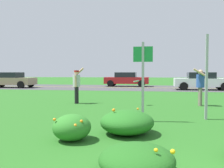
# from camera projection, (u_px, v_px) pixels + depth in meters

# --- Properties ---
(ground_plane) EXTENTS (120.00, 120.00, 0.00)m
(ground_plane) POSITION_uv_depth(u_px,v_px,m) (168.00, 101.00, 12.56)
(ground_plane) COLOR #26601E
(highway_strip) EXTENTS (120.00, 8.89, 0.01)m
(highway_strip) POSITION_uv_depth(u_px,v_px,m) (163.00, 88.00, 23.15)
(highway_strip) COLOR #424244
(highway_strip) RESTS_ON ground
(highway_center_stripe) EXTENTS (120.00, 0.16, 0.00)m
(highway_center_stripe) POSITION_uv_depth(u_px,v_px,m) (163.00, 88.00, 23.15)
(highway_center_stripe) COLOR yellow
(highway_center_stripe) RESTS_ON ground
(daylily_clump_mid_right) EXTENTS (0.81, 0.87, 0.55)m
(daylily_clump_mid_right) POSITION_uv_depth(u_px,v_px,m) (72.00, 127.00, 5.27)
(daylily_clump_mid_right) COLOR #2D7526
(daylily_clump_mid_right) RESTS_ON ground
(daylily_clump_front_right) EXTENTS (1.09, 1.18, 0.45)m
(daylily_clump_front_right) POSITION_uv_depth(u_px,v_px,m) (137.00, 159.00, 3.52)
(daylily_clump_front_right) COLOR #1E5619
(daylily_clump_front_right) RESTS_ON ground
(daylily_clump_mid_center) EXTENTS (1.25, 1.36, 0.61)m
(daylily_clump_mid_center) POSITION_uv_depth(u_px,v_px,m) (127.00, 122.00, 5.83)
(daylily_clump_mid_center) COLOR #23661E
(daylily_clump_mid_center) RESTS_ON ground
(sign_post_near_path) EXTENTS (0.56, 0.10, 2.31)m
(sign_post_near_path) POSITION_uv_depth(u_px,v_px,m) (143.00, 73.00, 7.23)
(sign_post_near_path) COLOR #93969B
(sign_post_near_path) RESTS_ON ground
(sign_post_by_roadside) EXTENTS (0.07, 0.10, 2.59)m
(sign_post_by_roadside) POSITION_uv_depth(u_px,v_px,m) (207.00, 77.00, 7.58)
(sign_post_by_roadside) COLOR #93969B
(sign_post_by_roadside) RESTS_ON ground
(person_thrower_red_cap_gray_shirt) EXTENTS (0.47, 0.49, 1.67)m
(person_thrower_red_cap_gray_shirt) POSITION_uv_depth(u_px,v_px,m) (77.00, 83.00, 11.53)
(person_thrower_red_cap_gray_shirt) COLOR #B2B2B7
(person_thrower_red_cap_gray_shirt) RESTS_ON ground
(person_catcher_blue_shirt) EXTENTS (0.51, 0.50, 1.62)m
(person_catcher_blue_shirt) POSITION_uv_depth(u_px,v_px,m) (200.00, 84.00, 10.73)
(person_catcher_blue_shirt) COLOR #2D4C9E
(person_catcher_blue_shirt) RESTS_ON ground
(frisbee_pale_blue) EXTENTS (0.26, 0.26, 0.12)m
(frisbee_pale_blue) POSITION_uv_depth(u_px,v_px,m) (136.00, 81.00, 10.89)
(frisbee_pale_blue) COLOR #ADD6E5
(car_tan_leftmost) EXTENTS (4.50, 2.00, 1.45)m
(car_tan_leftmost) POSITION_uv_depth(u_px,v_px,m) (11.00, 80.00, 23.67)
(car_tan_leftmost) COLOR #937F60
(car_tan_leftmost) RESTS_ON ground
(car_red_center_left) EXTENTS (4.50, 2.00, 1.45)m
(car_red_center_left) POSITION_uv_depth(u_px,v_px,m) (127.00, 79.00, 25.72)
(car_red_center_left) COLOR maroon
(car_red_center_left) RESTS_ON ground
(car_white_center_right) EXTENTS (4.50, 2.00, 1.45)m
(car_white_center_right) POSITION_uv_depth(u_px,v_px,m) (202.00, 81.00, 20.59)
(car_white_center_right) COLOR silver
(car_white_center_right) RESTS_ON ground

